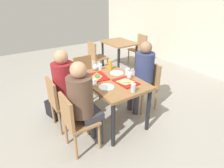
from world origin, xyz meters
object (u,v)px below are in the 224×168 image
(pizza_slice_a, at_px, (97,76))
(handbag, at_px, (54,109))
(person_far_side, at_px, (142,72))
(plastic_cup_a, at_px, (128,72))
(tray_red_near, at_px, (98,77))
(paper_plate_center, at_px, (117,73))
(plastic_cup_b, at_px, (94,82))
(person_in_red, at_px, (67,83))
(condiment_bottle, at_px, (110,65))
(plastic_cup_c, at_px, (100,67))
(main_table, at_px, (112,86))
(chair_far_side, at_px, (147,83))
(tray_red_far, at_px, (126,82))
(paper_plate_near_edge, at_px, (106,87))
(chair_near_right, at_px, (75,119))
(plastic_cup_d, at_px, (129,76))
(person_in_brown_jacket, at_px, (83,100))
(background_chair_far, at_px, (139,47))
(chair_left_end, at_px, (85,74))
(chair_near_left, at_px, (60,100))
(background_table, at_px, (119,47))
(background_chair_near, at_px, (96,56))
(soda_can, at_px, (133,88))
(foil_bundle, at_px, (95,67))

(pizza_slice_a, bearing_deg, handbag, -124.64)
(person_far_side, distance_m, plastic_cup_a, 0.31)
(tray_red_near, bearing_deg, paper_plate_center, 85.23)
(pizza_slice_a, distance_m, plastic_cup_b, 0.29)
(person_in_red, bearing_deg, condiment_bottle, 95.88)
(tray_red_near, xyz_separation_m, plastic_cup_c, (-0.26, 0.19, 0.04))
(main_table, bearing_deg, plastic_cup_c, 172.89)
(chair_far_side, height_order, condiment_bottle, condiment_bottle)
(tray_red_far, height_order, paper_plate_near_edge, tray_red_far)
(chair_near_right, xyz_separation_m, paper_plate_near_edge, (-0.11, 0.56, 0.26))
(plastic_cup_b, relative_size, plastic_cup_d, 1.00)
(person_in_brown_jacket, xyz_separation_m, background_chair_far, (-2.19, 2.85, -0.25))
(chair_left_end, bearing_deg, main_table, 0.00)
(chair_near_left, xyz_separation_m, chair_left_end, (-0.67, 0.76, 0.00))
(main_table, distance_m, background_table, 2.41)
(person_in_red, height_order, background_chair_near, person_in_red)
(handbag, bearing_deg, main_table, 50.83)
(soda_can, xyz_separation_m, background_chair_far, (-2.39, 2.20, -0.32))
(chair_near_right, height_order, background_chair_near, same)
(tray_red_near, xyz_separation_m, handbag, (-0.44, -0.65, -0.62))
(tray_red_far, xyz_separation_m, paper_plate_center, (-0.37, 0.10, -0.00))
(plastic_cup_c, xyz_separation_m, background_chair_far, (-1.44, 2.17, -0.31))
(main_table, height_order, soda_can, soda_can)
(person_in_brown_jacket, distance_m, foil_bundle, 0.98)
(pizza_slice_a, relative_size, background_table, 0.30)
(chair_near_right, distance_m, chair_far_side, 1.55)
(person_in_brown_jacket, xyz_separation_m, background_chair_near, (-2.19, 1.38, -0.25))
(chair_left_end, bearing_deg, handbag, -67.72)
(person_in_brown_jacket, distance_m, background_chair_far, 3.60)
(chair_near_right, xyz_separation_m, chair_left_end, (-1.24, 0.76, 0.00))
(tray_red_near, distance_m, paper_plate_near_edge, 0.38)
(condiment_bottle, xyz_separation_m, foil_bundle, (-0.11, -0.23, -0.03))
(plastic_cup_d, height_order, background_chair_near, plastic_cup_d)
(chair_near_right, bearing_deg, person_in_brown_jacket, 90.00)
(person_in_red, bearing_deg, person_in_brown_jacket, 0.00)
(tray_red_near, bearing_deg, chair_near_left, -97.74)
(main_table, bearing_deg, background_chair_far, 130.52)
(plastic_cup_c, relative_size, foil_bundle, 1.00)
(soda_can, xyz_separation_m, background_table, (-2.39, 1.47, -0.19))
(chair_near_right, distance_m, paper_plate_near_edge, 0.62)
(pizza_slice_a, relative_size, foil_bundle, 2.69)
(paper_plate_center, height_order, handbag, paper_plate_center)
(paper_plate_near_edge, xyz_separation_m, background_chair_near, (-2.07, 0.97, -0.26))
(person_in_red, height_order, plastic_cup_a, person_in_red)
(chair_left_end, bearing_deg, chair_far_side, 38.65)
(person_in_red, bearing_deg, paper_plate_center, 82.19)
(tray_red_near, bearing_deg, person_in_red, -99.91)
(chair_near_left, xyz_separation_m, person_far_side, (0.29, 1.39, 0.25))
(foil_bundle, bearing_deg, background_table, 133.15)
(plastic_cup_c, relative_size, handbag, 0.31)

